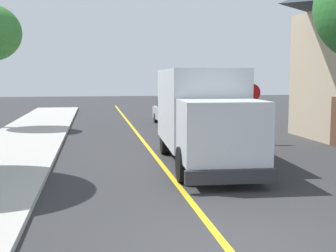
{
  "coord_description": "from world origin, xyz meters",
  "views": [
    {
      "loc": [
        -2.24,
        -7.02,
        2.94
      ],
      "look_at": [
        0.07,
        6.45,
        1.4
      ],
      "focal_mm": 46.79,
      "sensor_mm": 36.0,
      "label": 1
    }
  ],
  "objects_px": {
    "parked_car_near": "(182,122)",
    "parked_car_mid": "(172,112)",
    "stop_sign": "(252,102)",
    "box_truck": "(202,112)"
  },
  "relations": [
    {
      "from": "parked_car_near",
      "to": "parked_car_mid",
      "type": "distance_m",
      "value": 6.26
    },
    {
      "from": "stop_sign",
      "to": "box_truck",
      "type": "bearing_deg",
      "value": -129.69
    },
    {
      "from": "box_truck",
      "to": "parked_car_mid",
      "type": "relative_size",
      "value": 1.65
    },
    {
      "from": "box_truck",
      "to": "stop_sign",
      "type": "xyz_separation_m",
      "value": [
        3.19,
        3.84,
        0.09
      ]
    },
    {
      "from": "parked_car_near",
      "to": "stop_sign",
      "type": "bearing_deg",
      "value": -37.55
    },
    {
      "from": "parked_car_near",
      "to": "box_truck",
      "type": "bearing_deg",
      "value": -95.16
    },
    {
      "from": "stop_sign",
      "to": "parked_car_mid",
      "type": "bearing_deg",
      "value": 103.74
    },
    {
      "from": "box_truck",
      "to": "parked_car_near",
      "type": "height_order",
      "value": "box_truck"
    },
    {
      "from": "box_truck",
      "to": "parked_car_mid",
      "type": "height_order",
      "value": "box_truck"
    },
    {
      "from": "box_truck",
      "to": "parked_car_mid",
      "type": "xyz_separation_m",
      "value": [
        1.17,
        12.12,
        -0.97
      ]
    }
  ]
}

